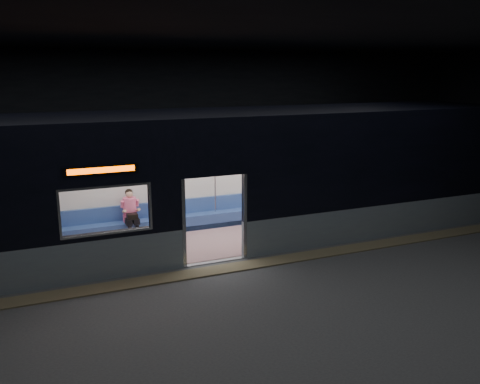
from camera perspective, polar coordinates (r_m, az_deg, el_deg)
station_floor at (r=11.04m, az=-0.91°, el=-9.75°), size 24.00×14.00×0.01m
station_envelope at (r=10.16m, az=-0.99°, el=9.61°), size 24.00×14.00×5.00m
tactile_strip at (r=11.51m, az=-1.94°, el=-8.65°), size 22.80×0.50×0.03m
metro_car at (r=12.79m, az=-5.20°, el=2.15°), size 18.00×3.04×3.35m
passenger at (r=13.65m, az=-12.21°, el=-2.03°), size 0.37×0.64×1.29m
handbag at (r=13.49m, az=-12.01°, el=-2.67°), size 0.33×0.31×0.13m
transit_map at (r=15.86m, az=8.77°, el=2.83°), size 0.93×0.03×0.60m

